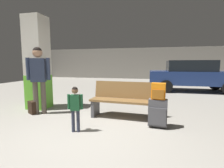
{
  "coord_description": "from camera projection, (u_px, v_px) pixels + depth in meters",
  "views": [
    {
      "loc": [
        1.18,
        -2.61,
        1.33
      ],
      "look_at": [
        0.25,
        1.3,
        0.85
      ],
      "focal_mm": 26.77,
      "sensor_mm": 36.0,
      "label": 1
    }
  ],
  "objects": [
    {
      "name": "ground_plane",
      "position": [
        121.0,
        98.0,
        6.82
      ],
      "size": [
        18.0,
        18.0,
        0.1
      ],
      "primitive_type": "cube",
      "color": "gray"
    },
    {
      "name": "garage_back_wall",
      "position": [
        139.0,
        63.0,
        15.2
      ],
      "size": [
        18.0,
        0.12,
        2.8
      ],
      "primitive_type": "cube",
      "color": "gray",
      "rests_on": "ground_plane"
    },
    {
      "name": "structural_pillar",
      "position": [
        38.0,
        64.0,
        4.97
      ],
      "size": [
        0.57,
        0.57,
        2.72
      ],
      "color": "#66C633",
      "rests_on": "ground_plane"
    },
    {
      "name": "bench",
      "position": [
        123.0,
        100.0,
        4.15
      ],
      "size": [
        1.63,
        0.63,
        0.89
      ],
      "color": "brown",
      "rests_on": "ground_plane"
    },
    {
      "name": "suitcase",
      "position": [
        158.0,
        113.0,
        3.49
      ],
      "size": [
        0.4,
        0.26,
        0.6
      ],
      "color": "#4C4C51",
      "rests_on": "ground_plane"
    },
    {
      "name": "backpack_bright",
      "position": [
        158.0,
        91.0,
        3.44
      ],
      "size": [
        0.3,
        0.22,
        0.34
      ],
      "color": "orange",
      "rests_on": "suitcase"
    },
    {
      "name": "child",
      "position": [
        75.0,
        104.0,
        3.24
      ],
      "size": [
        0.3,
        0.18,
        0.9
      ],
      "color": "#33384C",
      "rests_on": "ground_plane"
    },
    {
      "name": "adult",
      "position": [
        38.0,
        73.0,
        4.39
      ],
      "size": [
        0.57,
        0.32,
        1.77
      ],
      "color": "brown",
      "rests_on": "ground_plane"
    },
    {
      "name": "backpack_dark_floor",
      "position": [
        33.0,
        107.0,
        4.5
      ],
      "size": [
        0.32,
        0.29,
        0.34
      ],
      "color": "black",
      "rests_on": "ground_plane"
    },
    {
      "name": "parked_car_near",
      "position": [
        192.0,
        75.0,
        8.19
      ],
      "size": [
        4.11,
        1.82,
        1.51
      ],
      "color": "navy",
      "rests_on": "ground_plane"
    }
  ]
}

